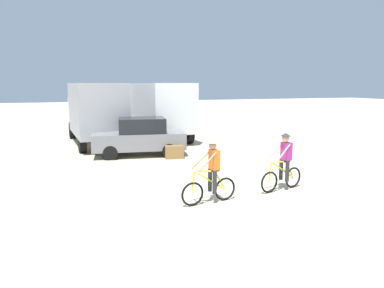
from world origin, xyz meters
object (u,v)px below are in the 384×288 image
(box_truck_avon_van, at_px, (157,108))
(supply_crate, at_px, (174,151))
(sedan_parked, at_px, (140,137))
(cyclist_cowboy_hat, at_px, (283,164))
(box_truck_grey_hauler, at_px, (95,110))
(cyclist_orange_shirt, at_px, (211,174))

(box_truck_avon_van, bearing_deg, supply_crate, -95.82)
(sedan_parked, height_order, cyclist_cowboy_hat, cyclist_cowboy_hat)
(box_truck_grey_hauler, xyz_separation_m, supply_crate, (3.06, -4.94, -1.58))
(cyclist_orange_shirt, bearing_deg, box_truck_avon_van, 83.82)
(supply_crate, bearing_deg, sedan_parked, 141.09)
(box_truck_avon_van, bearing_deg, sedan_parked, -113.13)
(box_truck_grey_hauler, distance_m, supply_crate, 6.02)
(box_truck_grey_hauler, height_order, box_truck_avon_van, same)
(box_truck_grey_hauler, xyz_separation_m, cyclist_cowboy_hat, (4.95, -10.78, -1.03))
(sedan_parked, relative_size, cyclist_orange_shirt, 2.41)
(box_truck_grey_hauler, relative_size, box_truck_avon_van, 0.99)
(sedan_parked, bearing_deg, supply_crate, -38.91)
(supply_crate, bearing_deg, box_truck_avon_van, 84.18)
(box_truck_grey_hauler, relative_size, cyclist_cowboy_hat, 3.80)
(sedan_parked, height_order, supply_crate, sedan_parked)
(cyclist_orange_shirt, distance_m, cyclist_cowboy_hat, 2.64)
(box_truck_grey_hauler, height_order, sedan_parked, box_truck_grey_hauler)
(box_truck_grey_hauler, bearing_deg, supply_crate, -58.26)
(box_truck_avon_van, xyz_separation_m, cyclist_orange_shirt, (-1.27, -11.77, -1.03))
(sedan_parked, xyz_separation_m, cyclist_cowboy_hat, (3.23, -6.91, -0.04))
(box_truck_avon_van, bearing_deg, cyclist_cowboy_hat, -83.33)
(box_truck_grey_hauler, distance_m, cyclist_cowboy_hat, 11.90)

